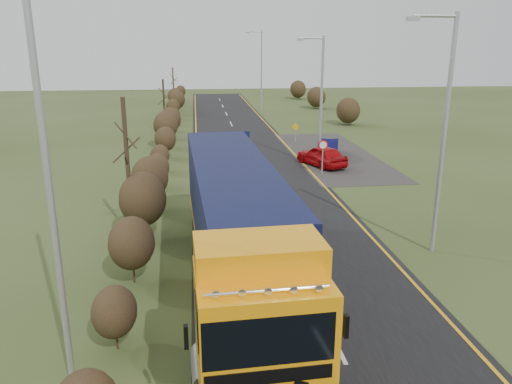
{
  "coord_description": "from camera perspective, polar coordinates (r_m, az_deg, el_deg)",
  "views": [
    {
      "loc": [
        -3.66,
        -16.29,
        8.01
      ],
      "look_at": [
        -1.17,
        4.43,
        1.84
      ],
      "focal_mm": 35.0,
      "sensor_mm": 36.0,
      "label": 1
    }
  ],
  "objects": [
    {
      "name": "left_pole",
      "position": [
        11.75,
        -22.65,
        1.16
      ],
      "size": [
        0.16,
        0.16,
        10.33
      ],
      "primitive_type": "cylinder",
      "color": "#A1A3A7",
      "rests_on": "ground"
    },
    {
      "name": "streetlight_mid",
      "position": [
        33.67,
        7.32,
        10.7
      ],
      "size": [
        1.83,
        0.18,
        8.56
      ],
      "color": "#A1A3A7",
      "rests_on": "ground"
    },
    {
      "name": "lane_markings",
      "position": [
        27.42,
        1.1,
        -0.45
      ],
      "size": [
        7.52,
        116.0,
        0.01
      ],
      "color": "gold",
      "rests_on": "road"
    },
    {
      "name": "hedgerow",
      "position": [
        25.12,
        -11.97,
        1.37
      ],
      "size": [
        2.24,
        102.04,
        6.05
      ],
      "color": "black",
      "rests_on": "ground"
    },
    {
      "name": "layby",
      "position": [
        38.52,
        8.61,
        4.3
      ],
      "size": [
        6.0,
        18.0,
        0.02
      ],
      "primitive_type": "cube",
      "color": "#2D2B28",
      "rests_on": "ground"
    },
    {
      "name": "warning_board",
      "position": [
        42.72,
        4.52,
        6.98
      ],
      "size": [
        0.64,
        0.11,
        1.69
      ],
      "color": "#A1A3A7",
      "rests_on": "ground"
    },
    {
      "name": "streetlight_far",
      "position": [
        63.57,
        0.5,
        14.09
      ],
      "size": [
        2.06,
        0.19,
        9.71
      ],
      "color": "#A1A3A7",
      "rests_on": "ground"
    },
    {
      "name": "streetlight_near",
      "position": [
        20.17,
        20.5,
        6.97
      ],
      "size": [
        1.94,
        0.18,
        9.14
      ],
      "color": "#A1A3A7",
      "rests_on": "ground"
    },
    {
      "name": "speed_sign",
      "position": [
        32.05,
        7.64,
        4.7
      ],
      "size": [
        0.62,
        0.1,
        2.24
      ],
      "color": "#A1A3A7",
      "rests_on": "ground"
    },
    {
      "name": "car_red_hatchback",
      "position": [
        34.51,
        7.51,
        4.12
      ],
      "size": [
        3.16,
        4.52,
        1.43
      ],
      "primitive_type": "imported",
      "rotation": [
        0.0,
        0.0,
        3.54
      ],
      "color": "#AE080D",
      "rests_on": "ground"
    },
    {
      "name": "road",
      "position": [
        27.72,
        1.02,
        -0.31
      ],
      "size": [
        8.0,
        120.0,
        0.02
      ],
      "primitive_type": "cube",
      "color": "black",
      "rests_on": "ground"
    },
    {
      "name": "ground",
      "position": [
        18.52,
        5.3,
        -9.24
      ],
      "size": [
        160.0,
        160.0,
        0.0
      ],
      "primitive_type": "plane",
      "color": "#32411C",
      "rests_on": "ground"
    },
    {
      "name": "lorry",
      "position": [
        16.07,
        -2.32,
        -3.78
      ],
      "size": [
        3.14,
        15.58,
        4.31
      ],
      "rotation": [
        0.0,
        0.0,
        0.05
      ],
      "color": "black",
      "rests_on": "ground"
    },
    {
      "name": "car_blue_sedan",
      "position": [
        37.71,
        8.26,
        5.09
      ],
      "size": [
        2.56,
        4.37,
        1.36
      ],
      "primitive_type": "imported",
      "rotation": [
        0.0,
        0.0,
        2.85
      ],
      "color": "#0A0A39",
      "rests_on": "ground"
    }
  ]
}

